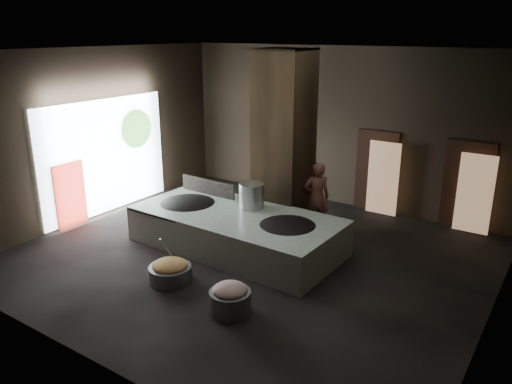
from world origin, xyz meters
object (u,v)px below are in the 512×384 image
Objects in this scene: hearth_platform at (237,230)px; cook at (317,197)px; wok_left at (188,206)px; wok_right at (287,229)px; meat_basin at (230,302)px; stock_pot at (251,196)px; veg_basin at (170,274)px.

cook reaches higher than hearth_platform.
cook reaches higher than wok_left.
wok_left is at bearing -1.73° from cook.
hearth_platform is 2.25m from cook.
cook is (1.10, 1.91, 0.49)m from hearth_platform.
wok_right is at bearing 3.60° from hearth_platform.
meat_basin is (1.58, -2.38, -0.21)m from hearth_platform.
meat_basin is at bearing -37.50° from wok_left.
stock_pot reaches higher than veg_basin.
wok_left reaches higher than meat_basin.
wok_right reaches higher than meat_basin.
wok_right is 1.44m from stock_pot.
wok_left reaches higher than veg_basin.
wok_right is 1.64× the size of veg_basin.
hearth_platform reaches higher than meat_basin.
stock_pot is at bearing 85.74° from veg_basin.
stock_pot is (0.05, 0.55, 0.71)m from hearth_platform.
wok_right is at bearing 95.49° from meat_basin.
stock_pot is 0.35× the size of cook.
wok_right is 0.79× the size of cook.
wok_left is 1.07× the size of wok_right.
hearth_platform is at bearing 1.97° from wok_left.
cook is at bearing 61.46° from hearth_platform.
cook is at bearing 97.65° from wok_right.
stock_pot reaches higher than wok_right.
cook reaches higher than veg_basin.
wok_right is 1.87× the size of meat_basin.
veg_basin is at bearing -124.79° from wok_right.
cook is at bearing 72.71° from veg_basin.
wok_right is at bearing -21.04° from stock_pot.
hearth_platform is at bearing 20.78° from cook.
wok_left is 2.42× the size of stock_pot.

